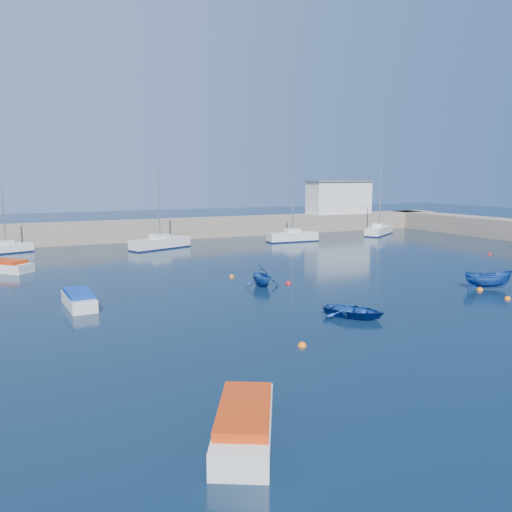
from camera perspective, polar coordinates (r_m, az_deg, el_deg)
name	(u,v)px	position (r m, az deg, el deg)	size (l,w,h in m)	color
ground	(363,333)	(27.38, 12.14, -8.55)	(220.00, 220.00, 0.00)	#0B1E32
back_wall	(153,230)	(68.91, -11.67, 2.97)	(96.00, 4.50, 2.60)	gray
right_arm	(472,225)	(80.16, 23.45, 3.22)	(4.50, 32.00, 2.60)	gray
harbor_office	(339,198)	(81.08, 9.44, 6.58)	(10.00, 4.00, 5.00)	silver
sailboat_5	(6,248)	(61.22, -26.65, 0.80)	(5.57, 2.96, 7.15)	silver
sailboat_6	(160,243)	(59.35, -10.90, 1.47)	(7.61, 4.67, 9.69)	silver
sailboat_7	(293,236)	(65.18, 4.20, 2.24)	(6.79, 2.17, 8.91)	silver
sailboat_8	(379,230)	(75.09, 13.87, 2.87)	(7.30, 5.97, 9.75)	silver
motorboat_1	(79,299)	(33.77, -19.60, -4.69)	(1.82, 4.39, 1.05)	silver
motorboat_2	(4,266)	(49.11, -26.87, -1.03)	(4.95, 4.97, 1.07)	silver
motorboat_3	(245,423)	(16.44, -1.31, -18.52)	(3.73, 5.00, 1.12)	silver
dinghy_center	(354,311)	(30.12, 11.14, -6.19)	(2.55, 3.57, 0.74)	#153E93
dinghy_left	(261,276)	(38.00, 0.62, -2.26)	(2.57, 2.98, 1.57)	#153E93
dinghy_right	(488,280)	(40.85, 25.01, -2.48)	(1.30, 3.47, 1.34)	#153E93
buoy_0	(302,346)	(24.80, 5.29, -10.23)	(0.44, 0.44, 0.44)	orange
buoy_1	(288,284)	(38.90, 3.73, -3.20)	(0.45, 0.45, 0.45)	red
buoy_2	(480,290)	(40.13, 24.20, -3.59)	(0.46, 0.46, 0.46)	orange
buoy_3	(232,277)	(41.53, -2.79, -2.42)	(0.42, 0.42, 0.42)	orange
buoy_4	(490,254)	(59.52, 25.15, 0.16)	(0.40, 0.40, 0.40)	red
buoy_5	(508,299)	(38.02, 26.81, -4.42)	(0.41, 0.41, 0.41)	orange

